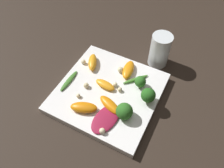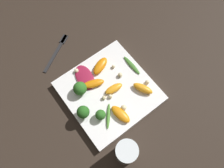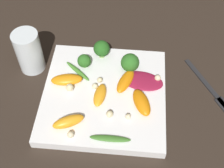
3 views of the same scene
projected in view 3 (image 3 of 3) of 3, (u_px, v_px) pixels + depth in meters
The scene contains 22 objects.
ground_plane at pixel (104, 98), 0.72m from camera, with size 2.40×2.40×0.00m, color #2D231C.
plate at pixel (104, 95), 0.71m from camera, with size 0.28×0.28×0.02m.
drinking_glass at pixel (29, 52), 0.74m from camera, with size 0.06×0.06×0.11m.
fork at pixel (211, 89), 0.73m from camera, with size 0.15×0.10×0.01m.
radicchio_leaf_0 at pixel (142, 81), 0.72m from camera, with size 0.07×0.10×0.01m.
orange_segment_0 at pixel (67, 80), 0.71m from camera, with size 0.04×0.08×0.02m.
orange_segment_1 at pixel (100, 95), 0.69m from camera, with size 0.06×0.03×0.02m.
orange_segment_2 at pixel (142, 102), 0.67m from camera, with size 0.08×0.06×0.02m.
orange_segment_3 at pixel (125, 81), 0.71m from camera, with size 0.08×0.05×0.02m.
orange_segment_4 at pixel (68, 122), 0.65m from camera, with size 0.05×0.07×0.02m.
broccoli_floret_0 at pixel (102, 49), 0.75m from camera, with size 0.04×0.04×0.05m.
broccoli_floret_1 at pixel (130, 63), 0.73m from camera, with size 0.04×0.04×0.04m.
broccoli_floret_2 at pixel (84, 61), 0.74m from camera, with size 0.03×0.03×0.04m.
arugula_sprig_0 at pixel (110, 139), 0.63m from camera, with size 0.01×0.08×0.01m.
arugula_sprig_1 at pixel (78, 71), 0.74m from camera, with size 0.06×0.07×0.01m.
macadamia_nut_0 at pixel (158, 78), 0.72m from camera, with size 0.02×0.02×0.02m.
macadamia_nut_1 at pixel (128, 117), 0.66m from camera, with size 0.01×0.01×0.01m.
macadamia_nut_2 at pixel (70, 86), 0.70m from camera, with size 0.02×0.02×0.02m.
macadamia_nut_3 at pixel (100, 80), 0.72m from camera, with size 0.01×0.01×0.01m.
macadamia_nut_4 at pixel (71, 135), 0.63m from camera, with size 0.01×0.01×0.01m.
macadamia_nut_5 at pixel (110, 114), 0.66m from camera, with size 0.02×0.02×0.02m.
macadamia_nut_6 at pixel (95, 86), 0.71m from camera, with size 0.01×0.01×0.01m.
Camera 3 is at (-0.41, -0.06, 0.59)m, focal length 50.00 mm.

